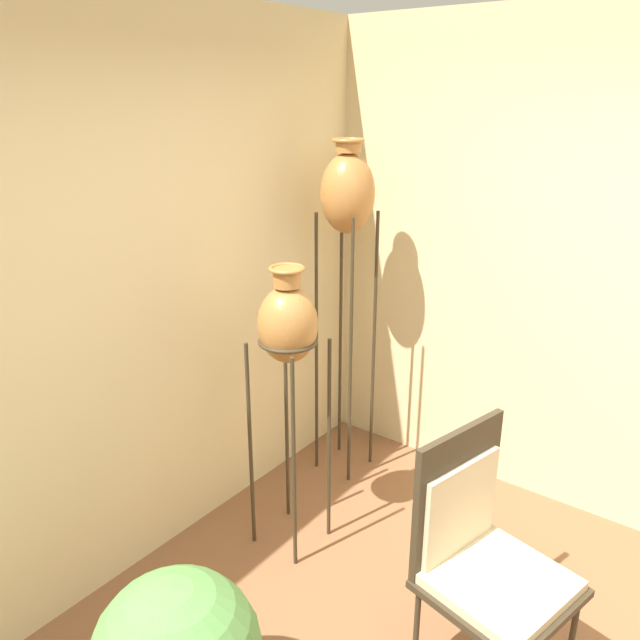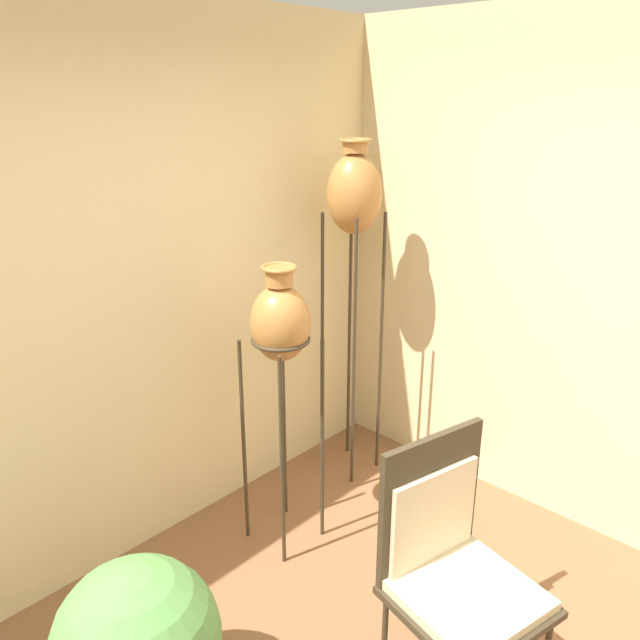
# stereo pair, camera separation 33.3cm
# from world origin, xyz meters

# --- Properties ---
(wall_back) EXTENTS (7.74, 0.06, 2.70)m
(wall_back) POSITION_xyz_m (0.00, 1.90, 1.35)
(wall_back) COLOR beige
(wall_back) RESTS_ON ground_plane
(vase_stand_tall) EXTENTS (0.31, 0.31, 2.04)m
(vase_stand_tall) POSITION_xyz_m (1.43, 1.55, 1.70)
(vase_stand_tall) COLOR #382D1E
(vase_stand_tall) RESTS_ON ground_plane
(vase_stand_medium) EXTENTS (0.31, 0.31, 1.52)m
(vase_stand_medium) POSITION_xyz_m (0.68, 1.36, 1.21)
(vase_stand_medium) COLOR #382D1E
(vase_stand_medium) RESTS_ON ground_plane
(chair) EXTENTS (0.61, 0.60, 1.07)m
(chair) POSITION_xyz_m (0.51, 0.25, 0.59)
(chair) COLOR #382D1E
(chair) RESTS_ON ground_plane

